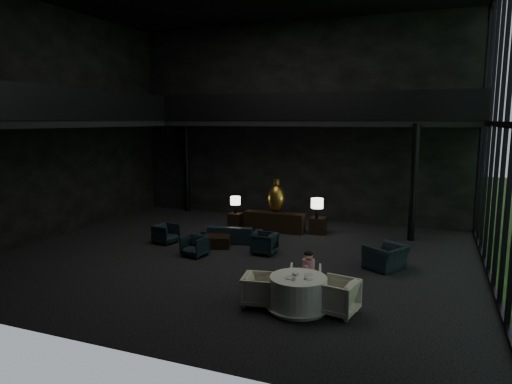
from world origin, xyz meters
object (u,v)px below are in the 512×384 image
(dining_chair_east, at_px, (337,294))
(lounge_armchair_east, at_px, (264,243))
(dining_chair_west, at_px, (260,289))
(console, at_px, (274,222))
(lounge_armchair_south, at_px, (195,246))
(table_lamp_left, at_px, (235,201))
(table_lamp_right, at_px, (317,204))
(dining_chair_north, at_px, (305,279))
(side_table_left, at_px, (236,220))
(side_table_right, at_px, (318,226))
(window_armchair, at_px, (386,253))
(bronze_urn, at_px, (276,198))
(coffee_table, at_px, (217,241))
(child, at_px, (308,264))
(lounge_armchair_west, at_px, (166,234))
(dining_table, at_px, (298,295))
(sofa, at_px, (232,231))

(dining_chair_east, bearing_deg, lounge_armchair_east, -129.52)
(lounge_armchair_east, xyz_separation_m, dining_chair_west, (1.28, -3.73, 0.03))
(console, distance_m, lounge_armchair_south, 4.05)
(table_lamp_left, bearing_deg, table_lamp_right, 0.60)
(lounge_armchair_south, relative_size, dining_chair_north, 0.83)
(side_table_left, relative_size, dining_chair_north, 0.76)
(table_lamp_right, bearing_deg, side_table_right, 90.00)
(table_lamp_left, relative_size, window_armchair, 0.63)
(console, distance_m, lounge_armchair_east, 2.94)
(bronze_urn, height_order, lounge_armchair_south, bronze_urn)
(coffee_table, xyz_separation_m, dining_chair_east, (4.72, -3.79, 0.26))
(console, xyz_separation_m, side_table_right, (1.60, 0.26, -0.06))
(dining_chair_east, bearing_deg, console, -139.81)
(table_lamp_left, relative_size, table_lamp_right, 0.88)
(table_lamp_right, xyz_separation_m, child, (1.21, -5.72, -0.36))
(lounge_armchair_south, bearing_deg, lounge_armchair_west, 159.70)
(dining_chair_east, bearing_deg, lounge_armchair_west, -107.94)
(lounge_armchair_east, height_order, dining_table, dining_table)
(lounge_armchair_east, xyz_separation_m, coffee_table, (-1.72, 0.21, -0.15))
(side_table_left, xyz_separation_m, side_table_right, (3.20, 0.17, 0.02))
(table_lamp_left, xyz_separation_m, child, (4.41, -5.69, -0.26))
(console, relative_size, table_lamp_right, 3.07)
(sofa, distance_m, lounge_armchair_east, 1.78)
(console, bearing_deg, child, -63.51)
(lounge_armchair_west, bearing_deg, dining_chair_east, -108.99)
(bronze_urn, relative_size, lounge_armchair_east, 1.78)
(table_lamp_left, xyz_separation_m, sofa, (0.75, -1.99, -0.65))
(table_lamp_left, height_order, lounge_armchair_east, table_lamp_left)
(coffee_table, height_order, dining_chair_west, dining_chair_west)
(side_table_left, height_order, table_lamp_left, table_lamp_left)
(sofa, height_order, dining_chair_east, dining_chair_east)
(table_lamp_left, height_order, dining_chair_east, table_lamp_left)
(console, distance_m, dining_chair_north, 6.27)
(table_lamp_right, distance_m, window_armchair, 4.19)
(bronze_urn, xyz_separation_m, side_table_left, (-1.60, -0.15, -0.96))
(dining_chair_north, bearing_deg, lounge_armchair_west, -39.92)
(lounge_armchair_west, height_order, child, child)
(window_armchair, bearing_deg, table_lamp_left, -86.66)
(sofa, bearing_deg, dining_table, 117.18)
(side_table_left, xyz_separation_m, child, (4.41, -5.73, 0.48))
(dining_chair_north, bearing_deg, side_table_left, -66.66)
(window_armchair, distance_m, dining_table, 3.86)
(console, distance_m, dining_chair_east, 7.41)
(side_table_right, distance_m, sofa, 3.30)
(side_table_right, xyz_separation_m, lounge_armchair_east, (-0.93, -3.12, 0.04))
(console, xyz_separation_m, side_table_left, (-1.60, 0.09, -0.08))
(table_lamp_right, xyz_separation_m, coffee_table, (-2.66, -2.73, -0.94))
(sofa, xyz_separation_m, dining_chair_east, (4.51, -4.50, 0.07))
(table_lamp_right, distance_m, lounge_armchair_south, 4.91)
(window_armchair, xyz_separation_m, dining_chair_north, (-1.60, -2.63, -0.08))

